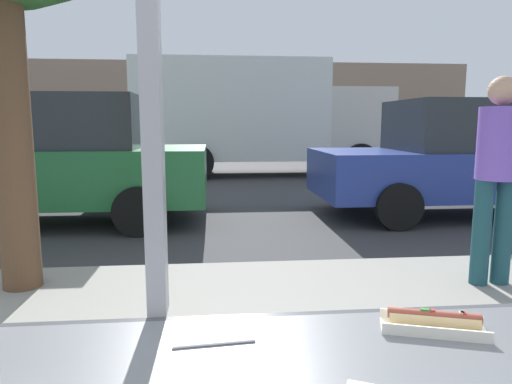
# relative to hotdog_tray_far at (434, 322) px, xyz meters

# --- Properties ---
(ground_plane) EXTENTS (60.00, 60.00, 0.00)m
(ground_plane) POSITION_rel_hotdog_tray_far_xyz_m (-0.68, 8.10, -0.94)
(ground_plane) COLOR #38383A
(sidewalk_strip) EXTENTS (16.00, 2.80, 0.15)m
(sidewalk_strip) POSITION_rel_hotdog_tray_far_xyz_m (-0.68, 1.70, -0.87)
(sidewalk_strip) COLOR gray
(sidewalk_strip) RESTS_ON ground
(building_facade_far) EXTENTS (28.00, 1.20, 4.60)m
(building_facade_far) POSITION_rel_hotdog_tray_far_xyz_m (-0.68, 24.10, 1.35)
(building_facade_far) COLOR gray
(building_facade_far) RESTS_ON ground
(hotdog_tray_far) EXTENTS (0.26, 0.17, 0.05)m
(hotdog_tray_far) POSITION_rel_hotdog_tray_far_xyz_m (0.00, 0.00, 0.00)
(hotdog_tray_far) COLOR silver
(hotdog_tray_far) RESTS_ON window_counter
(loose_straw) EXTENTS (0.19, 0.02, 0.01)m
(loose_straw) POSITION_rel_hotdog_tray_far_xyz_m (-0.53, -0.02, -0.02)
(loose_straw) COLOR white
(loose_straw) RESTS_ON window_counter
(parked_car_green) EXTENTS (4.43, 2.07, 1.81)m
(parked_car_green) POSITION_rel_hotdog_tray_far_xyz_m (-2.80, 5.75, -0.04)
(parked_car_green) COLOR #236B38
(parked_car_green) RESTS_ON ground
(parked_car_blue) EXTENTS (4.54, 2.06, 1.77)m
(parked_car_blue) POSITION_rel_hotdog_tray_far_xyz_m (3.39, 5.75, -0.06)
(parked_car_blue) COLOR #283D93
(parked_car_blue) RESTS_ON ground
(box_truck) EXTENTS (6.80, 2.44, 3.06)m
(box_truck) POSITION_rel_hotdog_tray_far_xyz_m (0.68, 11.68, 0.71)
(box_truck) COLOR silver
(box_truck) RESTS_ON ground
(pedestrian) EXTENTS (0.32, 0.32, 1.63)m
(pedestrian) POSITION_rel_hotdog_tray_far_xyz_m (1.67, 2.35, 0.14)
(pedestrian) COLOR #1E4953
(pedestrian) RESTS_ON sidewalk_strip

